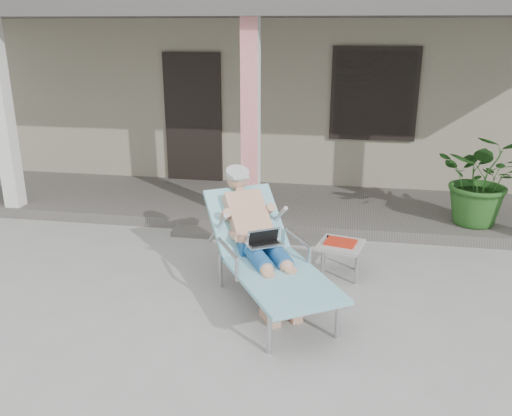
# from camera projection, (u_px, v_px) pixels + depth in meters

# --- Properties ---
(ground) EXTENTS (60.00, 60.00, 0.00)m
(ground) POSITION_uv_depth(u_px,v_px,m) (212.00, 306.00, 5.41)
(ground) COLOR #9E9E99
(ground) RESTS_ON ground
(house) EXTENTS (10.40, 5.40, 3.30)m
(house) POSITION_uv_depth(u_px,v_px,m) (289.00, 77.00, 10.93)
(house) COLOR #9F967E
(house) RESTS_ON ground
(porch_deck) EXTENTS (10.00, 2.00, 0.15)m
(porch_deck) POSITION_uv_depth(u_px,v_px,m) (261.00, 205.00, 8.18)
(porch_deck) COLOR #605B56
(porch_deck) RESTS_ON ground
(porch_overhang) EXTENTS (10.00, 2.30, 2.85)m
(porch_overhang) POSITION_uv_depth(u_px,v_px,m) (261.00, 15.00, 7.26)
(porch_overhang) COLOR silver
(porch_overhang) RESTS_ON porch_deck
(porch_step) EXTENTS (2.00, 0.30, 0.07)m
(porch_step) POSITION_uv_depth(u_px,v_px,m) (247.00, 235.00, 7.12)
(porch_step) COLOR #605B56
(porch_step) RESTS_ON ground
(lounger) EXTENTS (1.65, 2.04, 1.30)m
(lounger) POSITION_uv_depth(u_px,v_px,m) (262.00, 223.00, 5.34)
(lounger) COLOR #B7B7BC
(lounger) RESTS_ON ground
(side_table) EXTENTS (0.56, 0.56, 0.42)m
(side_table) POSITION_uv_depth(u_px,v_px,m) (340.00, 247.00, 5.95)
(side_table) COLOR #A9A8A4
(side_table) RESTS_ON ground
(potted_palm) EXTENTS (1.33, 1.23, 1.23)m
(potted_palm) POSITION_uv_depth(u_px,v_px,m) (483.00, 179.00, 7.01)
(potted_palm) COLOR #26591E
(potted_palm) RESTS_ON porch_deck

